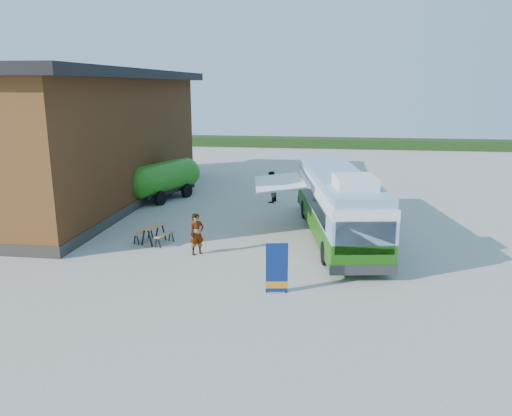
% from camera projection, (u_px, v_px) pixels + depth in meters
% --- Properties ---
extents(ground, '(100.00, 100.00, 0.00)m').
position_uv_depth(ground, '(221.00, 267.00, 18.78)').
color(ground, '#BCB7AD').
rests_on(ground, ground).
extents(barn, '(9.60, 21.20, 7.50)m').
position_uv_depth(barn, '(79.00, 139.00, 28.98)').
color(barn, brown).
rests_on(barn, ground).
extents(hedge, '(40.00, 3.00, 1.00)m').
position_uv_depth(hedge, '(367.00, 143.00, 54.07)').
color(hedge, '#264419').
rests_on(hedge, ground).
extents(bus, '(4.11, 11.31, 3.40)m').
position_uv_depth(bus, '(337.00, 201.00, 22.21)').
color(bus, '#2A7112').
rests_on(bus, ground).
extents(awning, '(2.86, 4.02, 0.49)m').
position_uv_depth(awning, '(284.00, 179.00, 22.70)').
color(awning, white).
rests_on(awning, ground).
extents(banner, '(0.74, 0.26, 1.71)m').
position_uv_depth(banner, '(277.00, 273.00, 16.32)').
color(banner, navy).
rests_on(banner, ground).
extents(picnic_table, '(1.64, 1.54, 0.77)m').
position_uv_depth(picnic_table, '(153.00, 230.00, 21.53)').
color(picnic_table, '#A7884F').
rests_on(picnic_table, ground).
extents(person_a, '(0.74, 0.71, 1.70)m').
position_uv_depth(person_a, '(197.00, 234.00, 20.03)').
color(person_a, '#999999').
rests_on(person_a, ground).
extents(person_b, '(0.89, 1.03, 1.82)m').
position_uv_depth(person_b, '(271.00, 187.00, 28.95)').
color(person_b, '#999999').
rests_on(person_b, ground).
extents(slurry_tanker, '(3.36, 5.75, 2.26)m').
position_uv_depth(slurry_tanker, '(164.00, 178.00, 29.50)').
color(slurry_tanker, '#287C16').
rests_on(slurry_tanker, ground).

